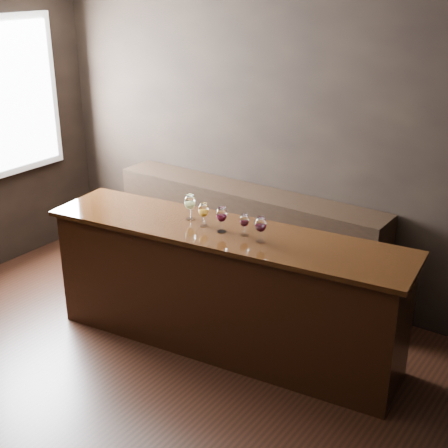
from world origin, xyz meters
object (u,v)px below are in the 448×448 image
Objects in this scene: bar_counter at (225,292)px; glass_red_c at (261,225)px; glass_red_a at (222,215)px; glass_red_b at (244,221)px; glass_white at (190,202)px; back_bar_shelf at (245,239)px; glass_amber at (203,210)px.

glass_red_c reaches higher than bar_counter.
glass_red_a is 0.19m from glass_red_b.
glass_white is at bearing 177.94° from glass_red_b.
glass_red_a and glass_red_c have the same top height.
bar_counter is 14.12× the size of glass_red_a.
back_bar_shelf is 13.72× the size of glass_red_a.
back_bar_shelf is 1.47m from glass_red_c.
glass_white is at bearing -84.90° from back_bar_shelf.
glass_red_a is at bearing -3.79° from glass_amber.
glass_red_a reaches higher than back_bar_shelf.
glass_amber is 0.54m from glass_red_c.
glass_white reaches higher than glass_red_b.
back_bar_shelf is (-0.45, 0.99, -0.00)m from bar_counter.
glass_red_b is 0.18m from glass_red_c.
glass_amber is at bearing -174.47° from glass_red_b.
glass_white reaches higher than glass_red_a.
back_bar_shelf is at bearing 122.62° from glass_red_b.
glass_white is at bearing 169.56° from glass_red_a.
glass_red_b is (0.18, 0.05, -0.02)m from glass_red_a.
bar_counter is at bearing -177.30° from glass_red_b.
bar_counter is 0.69m from glass_red_a.
glass_white is 1.09× the size of glass_amber.
back_bar_shelf is 13.21× the size of glass_white.
glass_white is (0.09, -0.97, 0.69)m from back_bar_shelf.
glass_red_c is (0.35, -0.03, 0.68)m from bar_counter.
bar_counter is 16.77× the size of glass_red_b.
back_bar_shelf is 1.34m from glass_red_b.
glass_white reaches higher than glass_red_c.
glass_red_c reaches higher than glass_red_b.
glass_red_a is at bearing -10.44° from glass_white.
glass_red_a is 0.35m from glass_red_c.
back_bar_shelf is at bearing 113.55° from glass_red_a.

